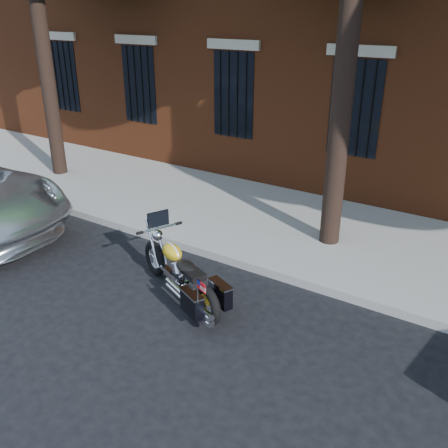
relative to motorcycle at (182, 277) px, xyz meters
The scene contains 4 objects.
ground 0.79m from the motorcycle, ahead, with size 120.00×120.00×0.00m, color black.
curb 1.61m from the motorcycle, 64.83° to the left, with size 40.00×0.16×0.15m, color gray.
sidewalk 3.38m from the motorcycle, 78.56° to the left, with size 40.00×3.60×0.15m, color gray.
motorcycle is the anchor object (origin of this frame).
Camera 1 is at (3.48, -5.19, 4.21)m, focal length 40.00 mm.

